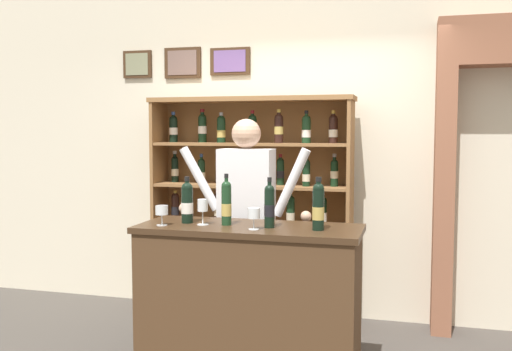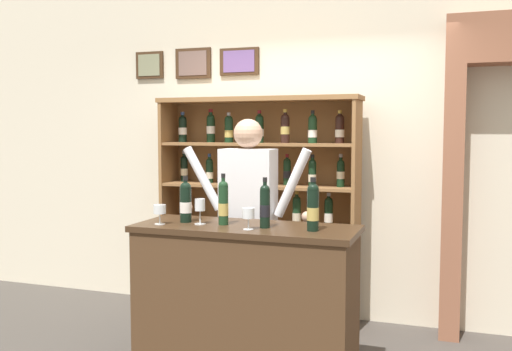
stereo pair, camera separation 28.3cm
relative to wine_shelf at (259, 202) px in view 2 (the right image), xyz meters
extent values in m
cube|color=beige|center=(0.38, 0.33, 0.61)|extent=(12.00, 0.16, 3.31)
cube|color=#422B19|center=(-1.21, 0.23, 1.26)|extent=(0.29, 0.02, 0.26)
cube|color=gray|center=(-1.21, 0.22, 1.26)|extent=(0.23, 0.01, 0.21)
cube|color=#422B19|center=(-0.74, 0.23, 1.26)|extent=(0.36, 0.02, 0.28)
cube|color=#735A52|center=(-0.74, 0.22, 1.26)|extent=(0.29, 0.01, 0.23)
cube|color=#422B19|center=(-0.27, 0.23, 1.26)|extent=(0.38, 0.02, 0.25)
cube|color=#705293|center=(-0.27, 0.22, 1.26)|extent=(0.30, 0.01, 0.20)
cube|color=olive|center=(-0.86, -0.04, -0.07)|extent=(0.03, 0.35, 1.96)
cube|color=olive|center=(0.86, -0.04, -0.07)|extent=(0.03, 0.35, 1.96)
cube|color=olive|center=(0.00, 0.13, -0.07)|extent=(1.76, 0.02, 1.96)
cube|color=olive|center=(0.00, -0.04, -0.94)|extent=(1.70, 0.34, 0.02)
cylinder|color=black|center=(-0.73, -0.03, -0.84)|extent=(0.06, 0.06, 0.19)
sphere|color=black|center=(-0.73, -0.03, -0.74)|extent=(0.06, 0.06, 0.06)
cylinder|color=black|center=(-0.73, -0.03, -0.70)|extent=(0.02, 0.02, 0.08)
cylinder|color=maroon|center=(-0.73, -0.03, -0.67)|extent=(0.03, 0.03, 0.03)
cylinder|color=silver|center=(-0.73, -0.03, -0.86)|extent=(0.06, 0.06, 0.06)
cylinder|color=black|center=(-0.55, -0.08, -0.84)|extent=(0.06, 0.06, 0.18)
sphere|color=black|center=(-0.55, -0.08, -0.74)|extent=(0.06, 0.06, 0.06)
cylinder|color=black|center=(-0.55, -0.08, -0.72)|extent=(0.03, 0.03, 0.06)
cylinder|color=maroon|center=(-0.55, -0.08, -0.70)|extent=(0.03, 0.03, 0.03)
cylinder|color=tan|center=(-0.55, -0.08, -0.85)|extent=(0.06, 0.06, 0.06)
cylinder|color=black|center=(-0.32, -0.02, -0.84)|extent=(0.06, 0.06, 0.19)
sphere|color=black|center=(-0.32, -0.02, -0.74)|extent=(0.06, 0.06, 0.06)
cylinder|color=black|center=(-0.32, -0.02, -0.70)|extent=(0.03, 0.03, 0.08)
cylinder|color=black|center=(-0.32, -0.02, -0.67)|extent=(0.03, 0.03, 0.03)
cylinder|color=silver|center=(-0.32, -0.02, -0.86)|extent=(0.06, 0.06, 0.06)
cylinder|color=black|center=(-0.09, -0.06, -0.83)|extent=(0.06, 0.06, 0.19)
sphere|color=black|center=(-0.09, -0.06, -0.73)|extent=(0.06, 0.06, 0.06)
cylinder|color=black|center=(-0.09, -0.06, -0.71)|extent=(0.02, 0.02, 0.06)
cylinder|color=black|center=(-0.09, -0.06, -0.69)|extent=(0.03, 0.03, 0.03)
cylinder|color=black|center=(-0.09, -0.06, -0.83)|extent=(0.06, 0.06, 0.06)
cylinder|color=black|center=(0.08, 0.00, -0.83)|extent=(0.06, 0.06, 0.19)
sphere|color=black|center=(0.08, 0.00, -0.73)|extent=(0.06, 0.06, 0.06)
cylinder|color=black|center=(0.08, 0.00, -0.71)|extent=(0.03, 0.03, 0.06)
cylinder|color=black|center=(0.08, 0.00, -0.69)|extent=(0.03, 0.03, 0.03)
cylinder|color=tan|center=(0.08, 0.00, -0.85)|extent=(0.06, 0.06, 0.06)
cylinder|color=black|center=(0.30, 0.00, -0.83)|extent=(0.06, 0.06, 0.20)
sphere|color=black|center=(0.30, 0.00, -0.73)|extent=(0.06, 0.06, 0.06)
cylinder|color=black|center=(0.30, 0.00, -0.70)|extent=(0.02, 0.02, 0.06)
cylinder|color=#B79338|center=(0.30, 0.00, -0.68)|extent=(0.03, 0.03, 0.03)
cylinder|color=black|center=(0.30, 0.00, -0.83)|extent=(0.06, 0.06, 0.06)
cylinder|color=black|center=(0.52, -0.01, -0.83)|extent=(0.06, 0.06, 0.20)
sphere|color=black|center=(0.52, -0.01, -0.73)|extent=(0.06, 0.06, 0.06)
cylinder|color=black|center=(0.52, -0.01, -0.70)|extent=(0.03, 0.03, 0.07)
cylinder|color=#B79338|center=(0.52, -0.01, -0.68)|extent=(0.03, 0.03, 0.03)
cylinder|color=silver|center=(0.52, -0.01, -0.83)|extent=(0.06, 0.06, 0.06)
cylinder|color=black|center=(0.73, -0.06, -0.84)|extent=(0.06, 0.06, 0.19)
sphere|color=black|center=(0.73, -0.06, -0.74)|extent=(0.06, 0.06, 0.06)
cylinder|color=black|center=(0.73, -0.06, -0.71)|extent=(0.02, 0.02, 0.06)
cylinder|color=maroon|center=(0.73, -0.06, -0.69)|extent=(0.03, 0.03, 0.03)
cylinder|color=silver|center=(0.73, -0.06, -0.83)|extent=(0.06, 0.06, 0.06)
cube|color=olive|center=(0.00, -0.04, -0.58)|extent=(1.70, 0.34, 0.03)
cylinder|color=black|center=(-0.74, 0.00, -0.46)|extent=(0.07, 0.07, 0.21)
sphere|color=black|center=(-0.74, 0.00, -0.35)|extent=(0.07, 0.07, 0.07)
cylinder|color=black|center=(-0.74, 0.00, -0.33)|extent=(0.03, 0.03, 0.06)
cylinder|color=maroon|center=(-0.74, 0.00, -0.31)|extent=(0.03, 0.03, 0.03)
cylinder|color=silver|center=(-0.74, 0.00, -0.49)|extent=(0.07, 0.07, 0.07)
cylinder|color=#19381E|center=(-0.46, -0.03, -0.46)|extent=(0.07, 0.07, 0.22)
sphere|color=#19381E|center=(-0.46, -0.03, -0.35)|extent=(0.07, 0.07, 0.07)
cylinder|color=#19381E|center=(-0.46, -0.03, -0.31)|extent=(0.03, 0.03, 0.08)
cylinder|color=black|center=(-0.46, -0.03, -0.29)|extent=(0.03, 0.03, 0.03)
cylinder|color=silver|center=(-0.46, -0.03, -0.47)|extent=(0.07, 0.07, 0.07)
cylinder|color=black|center=(-0.21, -0.07, -0.47)|extent=(0.07, 0.07, 0.20)
sphere|color=black|center=(-0.21, -0.07, -0.36)|extent=(0.07, 0.07, 0.07)
cylinder|color=black|center=(-0.21, -0.07, -0.33)|extent=(0.02, 0.02, 0.06)
cylinder|color=#B79338|center=(-0.21, -0.07, -0.31)|extent=(0.03, 0.03, 0.03)
cylinder|color=black|center=(-0.21, -0.07, -0.46)|extent=(0.07, 0.07, 0.07)
cylinder|color=#19381E|center=(0.01, 0.00, -0.46)|extent=(0.07, 0.07, 0.22)
sphere|color=#19381E|center=(0.01, 0.00, -0.34)|extent=(0.07, 0.07, 0.07)
cylinder|color=#19381E|center=(0.01, 0.00, -0.31)|extent=(0.03, 0.03, 0.08)
cylinder|color=navy|center=(0.01, 0.00, -0.28)|extent=(0.03, 0.03, 0.03)
cylinder|color=silver|center=(0.01, 0.00, -0.47)|extent=(0.07, 0.07, 0.07)
cylinder|color=#19381E|center=(0.23, -0.02, -0.47)|extent=(0.07, 0.07, 0.20)
sphere|color=#19381E|center=(0.23, -0.02, -0.36)|extent=(0.07, 0.07, 0.07)
cylinder|color=#19381E|center=(0.23, -0.02, -0.33)|extent=(0.03, 0.03, 0.06)
cylinder|color=maroon|center=(0.23, -0.02, -0.31)|extent=(0.03, 0.03, 0.03)
cylinder|color=beige|center=(0.23, -0.02, -0.49)|extent=(0.07, 0.07, 0.06)
cylinder|color=#19381E|center=(0.48, -0.05, -0.46)|extent=(0.07, 0.07, 0.22)
sphere|color=#19381E|center=(0.48, -0.05, -0.34)|extent=(0.07, 0.07, 0.07)
cylinder|color=#19381E|center=(0.48, -0.05, -0.32)|extent=(0.03, 0.03, 0.07)
cylinder|color=navy|center=(0.48, -0.05, -0.29)|extent=(0.03, 0.03, 0.03)
cylinder|color=silver|center=(0.48, -0.05, -0.47)|extent=(0.07, 0.07, 0.07)
cylinder|color=black|center=(0.70, -0.02, -0.47)|extent=(0.07, 0.07, 0.20)
sphere|color=black|center=(0.70, -0.02, -0.36)|extent=(0.07, 0.07, 0.07)
cylinder|color=black|center=(0.70, -0.02, -0.33)|extent=(0.03, 0.03, 0.08)
cylinder|color=#99999E|center=(0.70, -0.02, -0.30)|extent=(0.03, 0.03, 0.03)
cylinder|color=black|center=(0.70, -0.02, -0.47)|extent=(0.07, 0.07, 0.06)
cube|color=olive|center=(0.00, -0.04, -0.22)|extent=(1.70, 0.34, 0.02)
cylinder|color=black|center=(-0.70, -0.07, -0.09)|extent=(0.07, 0.07, 0.23)
sphere|color=black|center=(-0.70, -0.07, 0.03)|extent=(0.07, 0.07, 0.07)
cylinder|color=black|center=(-0.70, -0.07, 0.06)|extent=(0.03, 0.03, 0.06)
cylinder|color=#B79338|center=(-0.70, -0.07, 0.07)|extent=(0.03, 0.03, 0.03)
cylinder|color=black|center=(-0.70, -0.07, -0.09)|extent=(0.07, 0.07, 0.07)
cylinder|color=black|center=(-0.30, -0.04, -0.08)|extent=(0.07, 0.07, 0.24)
sphere|color=black|center=(-0.30, -0.04, 0.04)|extent=(0.07, 0.07, 0.07)
cylinder|color=black|center=(-0.30, -0.04, 0.08)|extent=(0.03, 0.03, 0.08)
cylinder|color=maroon|center=(-0.30, -0.04, 0.11)|extent=(0.04, 0.04, 0.03)
cylinder|color=beige|center=(-0.30, -0.04, -0.09)|extent=(0.07, 0.07, 0.08)
cylinder|color=#19381E|center=(-0.03, -0.05, -0.08)|extent=(0.07, 0.07, 0.24)
sphere|color=#19381E|center=(-0.03, -0.05, 0.04)|extent=(0.07, 0.07, 0.07)
cylinder|color=#19381E|center=(-0.03, -0.05, 0.07)|extent=(0.03, 0.03, 0.07)
cylinder|color=black|center=(-0.03, -0.05, 0.10)|extent=(0.04, 0.04, 0.03)
cylinder|color=beige|center=(-0.03, -0.05, -0.08)|extent=(0.07, 0.07, 0.08)
cylinder|color=#19381E|center=(0.37, -0.08, -0.08)|extent=(0.07, 0.07, 0.24)
sphere|color=#19381E|center=(0.37, -0.08, 0.04)|extent=(0.07, 0.07, 0.07)
cylinder|color=#19381E|center=(0.37, -0.08, 0.07)|extent=(0.03, 0.03, 0.08)
cylinder|color=#B79338|center=(0.37, -0.08, 0.10)|extent=(0.03, 0.03, 0.03)
cylinder|color=beige|center=(0.37, -0.08, -0.11)|extent=(0.07, 0.07, 0.08)
cylinder|color=black|center=(0.64, -0.07, -0.08)|extent=(0.07, 0.07, 0.24)
sphere|color=black|center=(0.64, -0.07, 0.04)|extent=(0.07, 0.07, 0.07)
cylinder|color=black|center=(0.64, -0.07, 0.07)|extent=(0.03, 0.03, 0.07)
cylinder|color=#99999E|center=(0.64, -0.07, 0.10)|extent=(0.03, 0.03, 0.03)
cylinder|color=silver|center=(0.64, -0.07, -0.10)|extent=(0.07, 0.07, 0.08)
cube|color=olive|center=(0.00, -0.04, 0.15)|extent=(1.70, 0.34, 0.02)
cylinder|color=black|center=(-0.73, 0.00, 0.26)|extent=(0.07, 0.07, 0.20)
sphere|color=black|center=(-0.73, 0.00, 0.36)|extent=(0.06, 0.06, 0.06)
cylinder|color=black|center=(-0.73, 0.00, 0.40)|extent=(0.03, 0.03, 0.08)
cylinder|color=#99999E|center=(-0.73, 0.00, 0.43)|extent=(0.03, 0.03, 0.03)
cylinder|color=beige|center=(-0.73, 0.00, 0.25)|extent=(0.07, 0.07, 0.06)
cylinder|color=black|center=(-0.46, -0.04, 0.25)|extent=(0.07, 0.07, 0.18)
sphere|color=black|center=(-0.46, -0.04, 0.35)|extent=(0.06, 0.06, 0.06)
cylinder|color=black|center=(-0.46, -0.04, 0.38)|extent=(0.03, 0.03, 0.07)
cylinder|color=navy|center=(-0.46, -0.04, 0.41)|extent=(0.03, 0.03, 0.03)
cylinder|color=beige|center=(-0.46, -0.04, 0.23)|extent=(0.07, 0.07, 0.06)
cylinder|color=black|center=(-0.26, -0.02, 0.26)|extent=(0.07, 0.07, 0.20)
sphere|color=black|center=(-0.26, -0.02, 0.36)|extent=(0.06, 0.06, 0.06)
cylinder|color=black|center=(-0.26, -0.02, 0.39)|extent=(0.03, 0.03, 0.08)
cylinder|color=maroon|center=(-0.26, -0.02, 0.42)|extent=(0.03, 0.03, 0.03)
cylinder|color=tan|center=(-0.26, -0.02, 0.26)|extent=(0.07, 0.07, 0.06)
cylinder|color=black|center=(-0.01, 0.00, 0.26)|extent=(0.07, 0.07, 0.20)
sphere|color=black|center=(-0.01, 0.00, 0.36)|extent=(0.06, 0.06, 0.06)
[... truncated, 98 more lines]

